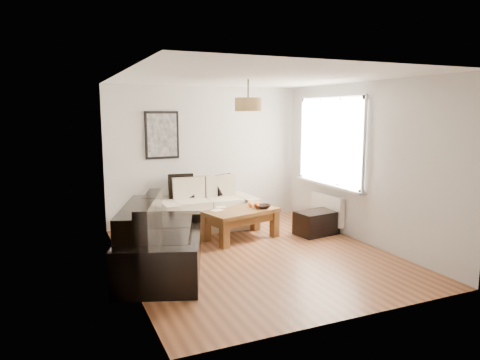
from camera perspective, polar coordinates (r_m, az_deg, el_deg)
name	(u,v)px	position (r m, az deg, el deg)	size (l,w,h in m)	color
floor	(256,255)	(6.67, 2.09, -9.69)	(4.50, 4.50, 0.00)	brown
ceiling	(257,78)	(6.34, 2.23, 13.18)	(3.80, 4.50, 0.00)	white
wall_back	(206,155)	(8.45, -4.48, 3.27)	(3.80, 0.04, 2.60)	silver
wall_front	(355,196)	(4.48, 14.73, -2.03)	(3.80, 0.04, 2.60)	silver
wall_left	(123,177)	(5.82, -14.96, 0.43)	(0.04, 4.50, 2.60)	silver
wall_right	(362,163)	(7.40, 15.55, 2.17)	(0.04, 4.50, 2.60)	silver
window_bay	(331,141)	(7.98, 11.80, 4.94)	(0.14, 1.90, 1.60)	white
radiator	(327,209)	(8.13, 11.29, -3.67)	(0.10, 0.90, 0.52)	white
poster	(162,135)	(8.15, -10.13, 5.77)	(0.62, 0.04, 0.87)	black
pendant_shade	(248,105)	(6.59, 1.06, 9.80)	(0.40, 0.40, 0.20)	tan
loveseat_cream	(207,204)	(8.09, -4.30, -3.19)	(1.74, 0.95, 0.87)	beige
sofa_leather	(162,238)	(6.03, -10.10, -7.43)	(2.06, 1.00, 0.89)	black
coffee_table	(241,224)	(7.40, 0.12, -5.78)	(1.22, 0.67, 0.50)	brown
ottoman	(316,223)	(7.79, 9.92, -5.51)	(0.71, 0.46, 0.41)	black
cushion_left	(181,186)	(8.10, -7.68, -0.82)	(0.45, 0.14, 0.45)	black
cushion_right	(223,185)	(8.36, -2.28, -0.63)	(0.40, 0.12, 0.40)	black
fruit_bowl	(264,207)	(7.45, 3.10, -3.47)	(0.25, 0.25, 0.06)	black
orange_a	(257,205)	(7.50, 2.17, -3.30)	(0.09, 0.09, 0.09)	#F95614
orange_b	(259,204)	(7.60, 2.43, -3.15)	(0.07, 0.07, 0.07)	orange
orange_c	(251,205)	(7.54, 1.38, -3.24)	(0.08, 0.08, 0.08)	orange
papers	(217,210)	(7.30, -2.98, -3.95)	(0.20, 0.14, 0.01)	white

